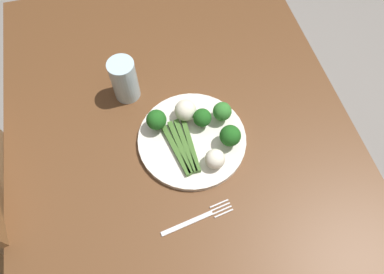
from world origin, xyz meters
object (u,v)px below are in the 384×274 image
(asparagus_bundle, at_px, (183,147))
(fork, at_px, (198,219))
(broccoli_front, at_px, (156,120))
(cauliflower_edge, at_px, (215,159))
(plate, at_px, (192,139))
(broccoli_left, at_px, (222,112))
(water_glass, at_px, (124,80))
(broccoli_front_left, at_px, (230,136))
(cauliflower_near_fork, at_px, (185,110))
(broccoli_near_center, at_px, (202,118))
(dining_table, at_px, (190,181))

(asparagus_bundle, distance_m, fork, 0.17)
(broccoli_front, height_order, cauliflower_edge, broccoli_front)
(plate, height_order, cauliflower_edge, cauliflower_edge)
(broccoli_left, height_order, water_glass, water_glass)
(broccoli_front_left, distance_m, fork, 0.20)
(water_glass, bearing_deg, plate, 35.87)
(asparagus_bundle, bearing_deg, cauliflower_near_fork, -23.79)
(broccoli_left, bearing_deg, broccoli_front_left, -1.62)
(asparagus_bundle, distance_m, broccoli_near_center, 0.08)
(cauliflower_edge, bearing_deg, broccoli_front, -139.62)
(plate, height_order, water_glass, water_glass)
(asparagus_bundle, relative_size, broccoli_front, 2.50)
(plate, relative_size, water_glass, 2.19)
(fork, bearing_deg, broccoli_front_left, 43.75)
(broccoli_front_left, distance_m, broccoli_near_center, 0.08)
(asparagus_bundle, bearing_deg, broccoli_front_left, -103.30)
(plate, xyz_separation_m, water_glass, (-0.18, -0.13, 0.05))
(dining_table, bearing_deg, plate, 159.91)
(cauliflower_edge, bearing_deg, cauliflower_near_fork, -166.43)
(asparagus_bundle, bearing_deg, plate, -59.23)
(fork, bearing_deg, cauliflower_edge, 49.25)
(broccoli_near_center, distance_m, cauliflower_edge, 0.11)
(fork, bearing_deg, water_glass, 95.01)
(water_glass, bearing_deg, fork, 14.21)
(broccoli_left, bearing_deg, broccoli_front, -95.34)
(plate, bearing_deg, broccoli_front_left, 67.02)
(asparagus_bundle, relative_size, fork, 0.90)
(asparagus_bundle, relative_size, broccoli_near_center, 2.73)
(broccoli_front, bearing_deg, broccoli_front_left, 61.54)
(broccoli_left, bearing_deg, fork, -27.90)
(asparagus_bundle, relative_size, cauliflower_near_fork, 2.82)
(broccoli_front_left, relative_size, broccoli_left, 1.10)
(broccoli_left, bearing_deg, broccoli_near_center, -84.78)
(broccoli_left, xyz_separation_m, water_glass, (-0.14, -0.21, 0.01))
(broccoli_left, distance_m, fork, 0.26)
(plate, distance_m, broccoli_front_left, 0.10)
(broccoli_front_left, xyz_separation_m, cauliflower_near_fork, (-0.10, -0.08, -0.01))
(cauliflower_edge, bearing_deg, dining_table, -108.96)
(dining_table, distance_m, broccoli_front_left, 0.19)
(broccoli_near_center, height_order, fork, broccoli_near_center)
(broccoli_front_left, bearing_deg, cauliflower_edge, -48.44)
(cauliflower_edge, distance_m, water_glass, 0.30)
(asparagus_bundle, height_order, broccoli_near_center, broccoli_near_center)
(asparagus_bundle, distance_m, cauliflower_edge, 0.09)
(dining_table, distance_m, fork, 0.17)
(broccoli_front, xyz_separation_m, cauliflower_near_fork, (-0.01, 0.07, -0.01))
(plate, height_order, cauliflower_near_fork, cauliflower_near_fork)
(broccoli_left, bearing_deg, cauliflower_near_fork, -108.96)
(broccoli_front, bearing_deg, asparagus_bundle, 33.61)
(dining_table, relative_size, cauliflower_edge, 28.71)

